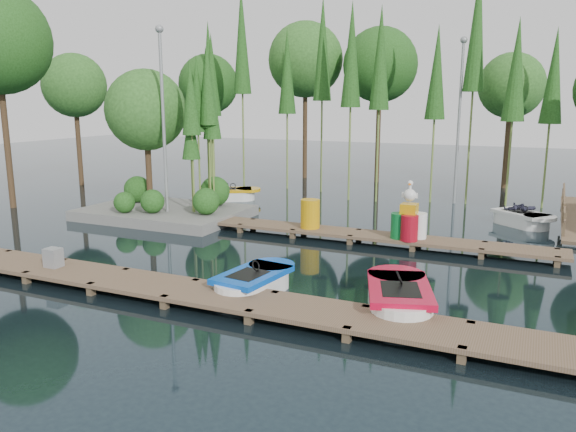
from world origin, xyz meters
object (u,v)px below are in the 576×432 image
at_px(yellow_barrel, 310,214).
at_px(drum_cluster, 409,222).
at_px(utility_cabinet, 53,258).
at_px(boat_blue, 254,283).
at_px(boat_red, 399,299).
at_px(island, 160,136).
at_px(boat_yellow_far, 231,194).

bearing_deg(yellow_barrel, drum_cluster, -2.51).
distance_m(utility_cabinet, yellow_barrel, 8.28).
xyz_separation_m(boat_blue, drum_cluster, (2.47, 5.74, 0.59)).
bearing_deg(yellow_barrel, boat_blue, -80.99).
relative_size(boat_blue, utility_cabinet, 5.40).
distance_m(utility_cabinet, drum_cluster, 10.40).
bearing_deg(boat_blue, boat_red, 11.08).
distance_m(boat_blue, boat_red, 3.49).
relative_size(utility_cabinet, yellow_barrel, 0.51).
distance_m(boat_red, drum_cluster, 5.63).
bearing_deg(boat_blue, utility_cabinet, -161.14).
height_order(island, yellow_barrel, island).
height_order(boat_blue, drum_cluster, drum_cluster).
distance_m(island, boat_blue, 10.58).
bearing_deg(utility_cabinet, boat_blue, 11.69).
bearing_deg(drum_cluster, boat_red, -79.63).
distance_m(boat_yellow_far, utility_cabinet, 12.17).
bearing_deg(utility_cabinet, boat_yellow_far, 97.69).
bearing_deg(boat_red, boat_blue, 166.12).
xyz_separation_m(boat_yellow_far, drum_cluster, (9.45, -5.21, 0.57)).
relative_size(boat_red, yellow_barrel, 3.25).
xyz_separation_m(boat_blue, boat_red, (3.48, 0.24, 0.04)).
bearing_deg(island, boat_red, -30.06).
height_order(boat_yellow_far, yellow_barrel, yellow_barrel).
relative_size(island, boat_blue, 2.51).
bearing_deg(island, boat_yellow_far, 80.96).
xyz_separation_m(island, yellow_barrel, (6.72, -0.79, -2.39)).
height_order(utility_cabinet, drum_cluster, drum_cluster).
bearing_deg(boat_red, boat_yellow_far, 116.51).
relative_size(boat_blue, boat_red, 0.84).
height_order(utility_cabinet, yellow_barrel, yellow_barrel).
distance_m(island, boat_red, 13.19).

